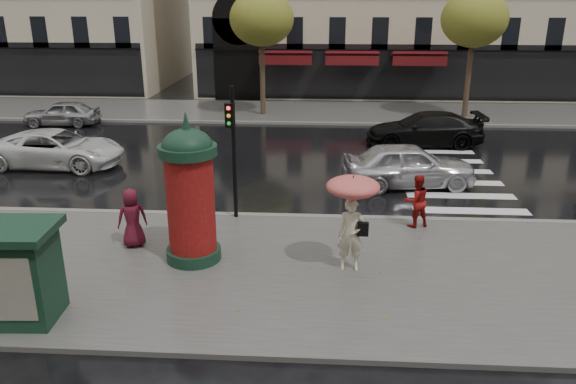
# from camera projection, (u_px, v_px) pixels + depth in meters

# --- Properties ---
(ground) EXTENTS (160.00, 160.00, 0.00)m
(ground) POSITION_uv_depth(u_px,v_px,m) (268.00, 263.00, 14.15)
(ground) COLOR black
(ground) RESTS_ON ground
(near_sidewalk) EXTENTS (90.00, 7.00, 0.12)m
(near_sidewalk) POSITION_uv_depth(u_px,v_px,m) (266.00, 271.00, 13.66)
(near_sidewalk) COLOR #474744
(near_sidewalk) RESTS_ON ground
(far_sidewalk) EXTENTS (90.00, 6.00, 0.12)m
(far_sidewalk) POSITION_uv_depth(u_px,v_px,m) (300.00, 112.00, 32.00)
(far_sidewalk) COLOR #474744
(far_sidewalk) RESTS_ON ground
(near_kerb) EXTENTS (90.00, 0.25, 0.14)m
(near_kerb) POSITION_uv_depth(u_px,v_px,m) (278.00, 216.00, 16.95)
(near_kerb) COLOR slate
(near_kerb) RESTS_ON ground
(far_kerb) EXTENTS (90.00, 0.25, 0.14)m
(far_kerb) POSITION_uv_depth(u_px,v_px,m) (297.00, 123.00, 29.18)
(far_kerb) COLOR slate
(far_kerb) RESTS_ON ground
(zebra_crossing) EXTENTS (3.60, 11.75, 0.01)m
(zebra_crossing) POSITION_uv_depth(u_px,v_px,m) (437.00, 161.00, 22.83)
(zebra_crossing) COLOR silver
(zebra_crossing) RESTS_ON ground
(tree_far_left) EXTENTS (3.40, 3.40, 6.64)m
(tree_far_left) POSITION_uv_depth(u_px,v_px,m) (262.00, 19.00, 29.47)
(tree_far_left) COLOR #38281C
(tree_far_left) RESTS_ON ground
(tree_far_right) EXTENTS (3.40, 3.40, 6.64)m
(tree_far_right) POSITION_uv_depth(u_px,v_px,m) (474.00, 20.00, 28.83)
(tree_far_right) COLOR #38281C
(tree_far_right) RESTS_ON ground
(woman_umbrella) EXTENTS (1.25, 1.25, 2.41)m
(woman_umbrella) POSITION_uv_depth(u_px,v_px,m) (352.00, 208.00, 13.10)
(woman_umbrella) COLOR beige
(woman_umbrella) RESTS_ON near_sidewalk
(woman_red) EXTENTS (0.90, 0.79, 1.54)m
(woman_red) POSITION_uv_depth(u_px,v_px,m) (416.00, 201.00, 15.88)
(woman_red) COLOR maroon
(woman_red) RESTS_ON near_sidewalk
(man_burgundy) EXTENTS (0.91, 0.79, 1.58)m
(man_burgundy) POSITION_uv_depth(u_px,v_px,m) (132.00, 218.00, 14.61)
(man_burgundy) COLOR #531022
(man_burgundy) RESTS_ON near_sidewalk
(morris_column) EXTENTS (1.40, 1.40, 3.77)m
(morris_column) POSITION_uv_depth(u_px,v_px,m) (190.00, 191.00, 13.55)
(morris_column) COLOR #123020
(morris_column) RESTS_ON near_sidewalk
(traffic_light) EXTENTS (0.28, 0.38, 3.90)m
(traffic_light) POSITION_uv_depth(u_px,v_px,m) (233.00, 141.00, 15.96)
(traffic_light) COLOR black
(traffic_light) RESTS_ON near_sidewalk
(newsstand) EXTENTS (1.77, 1.51, 2.04)m
(newsstand) POSITION_uv_depth(u_px,v_px,m) (17.00, 272.00, 11.21)
(newsstand) COLOR #123020
(newsstand) RESTS_ON near_sidewalk
(car_silver) EXTENTS (4.77, 2.40, 1.56)m
(car_silver) POSITION_uv_depth(u_px,v_px,m) (409.00, 165.00, 19.58)
(car_silver) COLOR silver
(car_silver) RESTS_ON ground
(car_white) EXTENTS (5.25, 2.61, 1.43)m
(car_white) POSITION_uv_depth(u_px,v_px,m) (56.00, 149.00, 21.88)
(car_white) COLOR silver
(car_white) RESTS_ON ground
(car_black) EXTENTS (5.19, 2.28, 1.48)m
(car_black) POSITION_uv_depth(u_px,v_px,m) (424.00, 129.00, 24.94)
(car_black) COLOR black
(car_black) RESTS_ON ground
(car_far_silver) EXTENTS (3.86, 1.79, 1.28)m
(car_far_silver) POSITION_uv_depth(u_px,v_px,m) (62.00, 113.00, 28.75)
(car_far_silver) COLOR #9C9CA0
(car_far_silver) RESTS_ON ground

